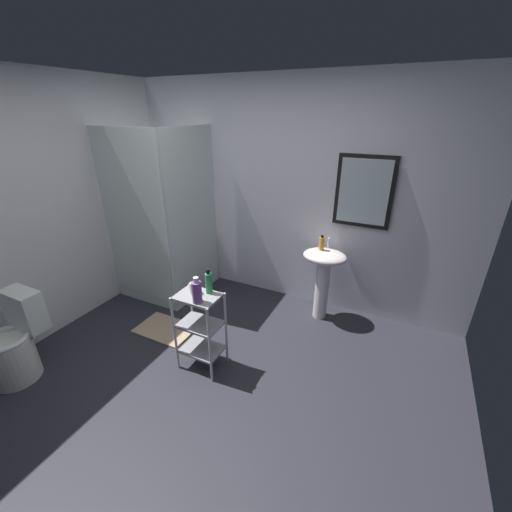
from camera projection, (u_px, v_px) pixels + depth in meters
ground_plane at (195, 392)px, 2.69m from camera, size 4.20×4.20×0.02m
wall_back at (283, 196)px, 3.67m from camera, size 4.20×0.14×2.50m
wall_left at (16, 218)px, 2.90m from camera, size 0.10×4.20×2.50m
shower_stall at (169, 258)px, 3.99m from camera, size 0.92×0.92×2.00m
pedestal_sink at (323, 270)px, 3.43m from camera, size 0.46×0.37×0.81m
sink_faucet at (329, 242)px, 3.42m from camera, size 0.03×0.03×0.10m
toilet at (15, 345)px, 2.74m from camera, size 0.37×0.49×0.76m
storage_cart at (200, 326)px, 2.79m from camera, size 0.38×0.28×0.74m
hand_soap_bottle at (322, 243)px, 3.33m from camera, size 0.05×0.05×0.16m
conditioner_bottle_purple at (197, 292)px, 2.53m from camera, size 0.08×0.08×0.22m
body_wash_bottle_green at (209, 283)px, 2.67m from camera, size 0.06×0.06×0.22m
rinse_cup at (194, 288)px, 2.68m from camera, size 0.07×0.07×0.10m
bath_mat at (166, 329)px, 3.43m from camera, size 0.60×0.40×0.02m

